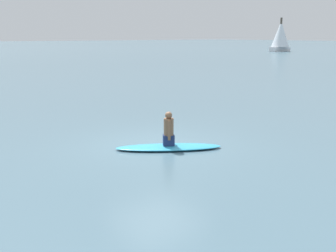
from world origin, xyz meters
The scene contains 4 objects.
ground_plane centered at (0.00, 0.00, 0.00)m, with size 400.00×400.00×0.00m, color slate.
surfboard centered at (-0.60, 0.02, 0.06)m, with size 2.95×0.77×0.12m, color #339EC6.
person_paddler centered at (-0.60, 0.02, 0.55)m, with size 0.39×0.40×0.95m.
sailboat_far_left centered at (40.83, -59.99, 2.96)m, with size 3.39×4.79×6.25m.
Camera 1 is at (-9.48, 7.09, 3.13)m, focal length 44.98 mm.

